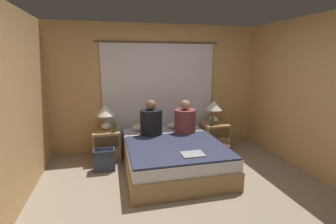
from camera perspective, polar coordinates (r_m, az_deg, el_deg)
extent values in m
plane|color=gray|center=(3.48, 5.11, -19.45)|extent=(16.00, 16.00, 0.00)
cube|color=tan|center=(4.98, -2.20, 5.63)|extent=(4.33, 0.06, 2.50)
cube|color=tan|center=(4.22, 34.12, 2.30)|extent=(0.06, 4.16, 2.50)
cube|color=silver|center=(4.94, -2.04, 3.39)|extent=(2.25, 0.03, 2.13)
cylinder|color=brown|center=(4.89, -2.14, 16.02)|extent=(2.45, 0.02, 0.02)
cube|color=#99754C|center=(4.22, 0.97, -11.18)|extent=(1.56, 1.98, 0.30)
cube|color=silver|center=(4.13, 0.98, -8.17)|extent=(1.52, 1.94, 0.18)
cube|color=#A87F51|center=(4.68, -14.10, -7.46)|extent=(0.48, 0.46, 0.55)
cube|color=#4C3823|center=(4.41, -14.20, -6.82)|extent=(0.43, 0.02, 0.20)
cube|color=#A87F51|center=(5.11, 10.81, -5.61)|extent=(0.48, 0.46, 0.55)
cube|color=#4C3823|center=(4.87, 12.01, -4.90)|extent=(0.43, 0.02, 0.20)
ellipsoid|color=silver|center=(4.64, -14.32, -3.20)|extent=(0.17, 0.17, 0.14)
cylinder|color=#B2A893|center=(4.60, -14.41, -1.57)|extent=(0.02, 0.02, 0.13)
cone|color=white|center=(4.57, -14.52, 0.44)|extent=(0.34, 0.34, 0.20)
ellipsoid|color=silver|center=(5.07, 10.68, -1.70)|extent=(0.17, 0.17, 0.14)
cylinder|color=#B2A893|center=(5.04, 10.74, -0.20)|extent=(0.02, 0.02, 0.13)
cone|color=white|center=(5.01, 10.81, 1.63)|extent=(0.34, 0.34, 0.20)
ellipsoid|color=white|center=(4.77, -5.46, -3.52)|extent=(0.49, 0.29, 0.12)
ellipsoid|color=white|center=(4.91, 2.50, -3.01)|extent=(0.49, 0.29, 0.12)
cube|color=#2D334C|center=(3.84, 2.06, -8.18)|extent=(1.50, 1.35, 0.03)
cylinder|color=black|center=(4.38, -3.96, -2.53)|extent=(0.40, 0.40, 0.48)
sphere|color=#846047|center=(4.30, -4.03, 1.68)|extent=(0.18, 0.18, 0.18)
cylinder|color=brown|center=(4.53, 4.02, -2.22)|extent=(0.40, 0.40, 0.45)
sphere|color=#A87A5B|center=(4.46, 4.08, 1.66)|extent=(0.18, 0.18, 0.18)
cylinder|color=#2D4C28|center=(4.44, -12.48, -3.58)|extent=(0.06, 0.06, 0.17)
cylinder|color=#2D4C28|center=(4.41, -12.55, -2.13)|extent=(0.02, 0.02, 0.06)
cylinder|color=#2D4C28|center=(4.84, 10.37, -2.27)|extent=(0.06, 0.06, 0.15)
cylinder|color=#2D4C28|center=(4.82, 10.42, -1.06)|extent=(0.02, 0.02, 0.06)
cube|color=#9EA0A5|center=(3.51, 5.82, -9.81)|extent=(0.32, 0.24, 0.02)
cube|color=#333D56|center=(4.27, -14.68, -10.78)|extent=(0.34, 0.20, 0.37)
cube|color=#283045|center=(4.20, -14.79, -9.08)|extent=(0.31, 0.21, 0.08)
cube|color=brown|center=(4.79, 12.37, -9.00)|extent=(0.33, 0.16, 0.22)
torus|color=#492B27|center=(4.74, 12.45, -7.31)|extent=(0.25, 0.02, 0.25)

